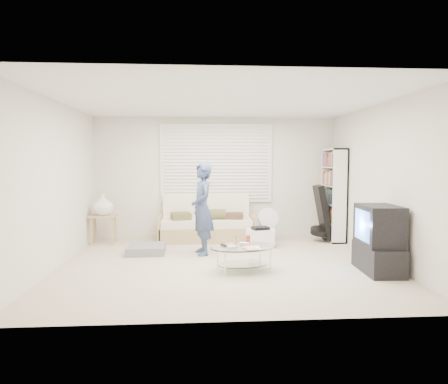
{
  "coord_description": "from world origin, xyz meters",
  "views": [
    {
      "loc": [
        -0.4,
        -6.1,
        1.6
      ],
      "look_at": [
        0.03,
        0.3,
        1.1
      ],
      "focal_mm": 32.0,
      "sensor_mm": 36.0,
      "label": 1
    }
  ],
  "objects": [
    {
      "name": "window_blinds",
      "position": [
        0.0,
        2.2,
        1.55
      ],
      "size": [
        2.32,
        0.08,
        1.62
      ],
      "color": "silver",
      "rests_on": "ground"
    },
    {
      "name": "coffee_table",
      "position": [
        0.26,
        -0.44,
        0.29
      ],
      "size": [
        1.09,
        0.82,
        0.49
      ],
      "color": "silver",
      "rests_on": "ground"
    },
    {
      "name": "bookshelf",
      "position": [
        2.32,
        1.71,
        0.92
      ],
      "size": [
        0.29,
        0.78,
        1.84
      ],
      "color": "white",
      "rests_on": "ground"
    },
    {
      "name": "futon_sofa",
      "position": [
        -0.22,
        1.87,
        0.31
      ],
      "size": [
        1.91,
        0.77,
        0.93
      ],
      "color": "tan",
      "rests_on": "ground"
    },
    {
      "name": "tv_unit",
      "position": [
        2.2,
        -0.6,
        0.47
      ],
      "size": [
        0.53,
        0.91,
        0.97
      ],
      "color": "black",
      "rests_on": "ground"
    },
    {
      "name": "storage_bin",
      "position": [
        0.77,
        1.22,
        0.17
      ],
      "size": [
        0.59,
        0.46,
        0.37
      ],
      "color": "white",
      "rests_on": "ground"
    },
    {
      "name": "guitar_case",
      "position": [
        2.07,
        1.59,
        0.49
      ],
      "size": [
        0.41,
        0.41,
        1.1
      ],
      "color": "black",
      "rests_on": "ground"
    },
    {
      "name": "ground",
      "position": [
        0.0,
        0.0,
        0.0
      ],
      "size": [
        5.0,
        5.0,
        0.0
      ],
      "primitive_type": "plane",
      "color": "#B5A88D",
      "rests_on": "ground"
    },
    {
      "name": "side_table",
      "position": [
        -2.22,
        1.69,
        0.72
      ],
      "size": [
        0.49,
        0.39,
        0.97
      ],
      "color": "tan",
      "rests_on": "ground"
    },
    {
      "name": "room_shell",
      "position": [
        0.0,
        0.48,
        1.63
      ],
      "size": [
        5.02,
        4.52,
        2.51
      ],
      "color": "silver",
      "rests_on": "ground"
    },
    {
      "name": "floor_fan",
      "position": [
        0.99,
        1.63,
        0.4
      ],
      "size": [
        0.42,
        0.28,
        0.68
      ],
      "color": "white",
      "rests_on": "ground"
    },
    {
      "name": "grey_floor_pillow",
      "position": [
        -1.29,
        0.8,
        0.07
      ],
      "size": [
        0.65,
        0.65,
        0.14
      ],
      "primitive_type": "cube",
      "rotation": [
        0.0,
        0.0,
        0.02
      ],
      "color": "slate",
      "rests_on": "ground"
    },
    {
      "name": "standing_person",
      "position": [
        -0.32,
        0.66,
        0.79
      ],
      "size": [
        0.49,
        0.64,
        1.57
      ],
      "primitive_type": "imported",
      "rotation": [
        0.0,
        0.0,
        -1.35
      ],
      "color": "#364A6B",
      "rests_on": "ground"
    }
  ]
}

